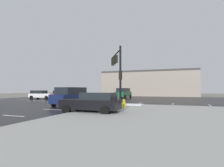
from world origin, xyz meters
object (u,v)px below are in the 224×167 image
at_px(traffic_signal_mast, 117,66).
at_px(sedan_red, 64,95).
at_px(suv_navy, 71,96).
at_px(sedan_black, 93,102).
at_px(suv_green, 123,93).
at_px(fire_hydrant, 124,104).
at_px(sedan_white, 41,95).
at_px(sedan_blue, 81,94).

bearing_deg(traffic_signal_mast, sedan_red, 33.45).
distance_m(suv_navy, sedan_black, 6.91).
distance_m(suv_navy, suv_green, 18.28).
bearing_deg(sedan_black, traffic_signal_mast, -87.35).
relative_size(fire_hydrant, sedan_white, 0.17).
relative_size(fire_hydrant, sedan_black, 0.17).
height_order(suv_navy, sedan_blue, suv_navy).
relative_size(traffic_signal_mast, fire_hydrant, 8.05).
bearing_deg(sedan_blue, sedan_black, -143.34).
relative_size(suv_navy, suv_green, 1.01).
xyz_separation_m(suv_navy, sedan_red, (-6.86, 8.49, -0.24)).
bearing_deg(sedan_white, sedan_red, -12.68).
distance_m(suv_navy, sedan_blue, 19.60).
height_order(traffic_signal_mast, suv_navy, traffic_signal_mast).
xyz_separation_m(sedan_white, sedan_black, (17.33, -13.93, 0.00)).
distance_m(fire_hydrant, sedan_black, 3.61).
bearing_deg(sedan_black, sedan_red, -49.81).
height_order(fire_hydrant, sedan_red, sedan_red).
bearing_deg(traffic_signal_mast, suv_green, -15.58).
xyz_separation_m(suv_navy, sedan_black, (4.99, -4.77, -0.24)).
relative_size(sedan_white, suv_green, 0.94).
bearing_deg(suv_navy, sedan_blue, 32.93).
xyz_separation_m(fire_hydrant, sedan_black, (-1.53, -3.26, 0.32)).
xyz_separation_m(suv_navy, sedan_white, (-12.34, 9.15, -0.24)).
distance_m(sedan_black, sedan_blue, 26.23).
distance_m(sedan_white, sedan_black, 22.24).
bearing_deg(suv_green, sedan_black, -164.60).
bearing_deg(fire_hydrant, sedan_white, 150.50).
distance_m(sedan_blue, suv_green, 9.55).
bearing_deg(sedan_blue, sedan_red, -162.15).
relative_size(fire_hydrant, suv_green, 0.16).
xyz_separation_m(sedan_blue, sedan_red, (2.12, -8.93, 0.00)).
height_order(traffic_signal_mast, fire_hydrant, traffic_signal_mast).
relative_size(sedan_black, sedan_blue, 0.99).
distance_m(sedan_white, sedan_blue, 8.93).
bearing_deg(traffic_signal_mast, sedan_white, 39.47).
relative_size(suv_navy, sedan_blue, 1.07).
relative_size(sedan_white, sedan_red, 1.02).
bearing_deg(traffic_signal_mast, suv_navy, 92.43).
bearing_deg(sedan_white, traffic_signal_mast, -26.59).
distance_m(fire_hydrant, suv_green, 20.69).
height_order(sedan_white, sedan_black, same).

